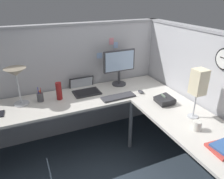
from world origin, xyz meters
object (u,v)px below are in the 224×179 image
object	(u,v)px
computer_mouse	(141,92)
keyboard	(118,97)
desk_lamp_paper	(199,83)
office_phone	(165,100)
monitor	(119,65)
cell_phone	(1,114)
laptop	(84,89)
thermos_flask	(59,91)
pen_cup	(40,97)
desk_lamp_dome	(16,75)
coffee_mug	(197,126)

from	to	relation	value
computer_mouse	keyboard	bearing A→B (deg)	-178.81
keyboard	desk_lamp_paper	size ratio (longest dim) A/B	0.81
keyboard	office_phone	world-z (taller)	office_phone
monitor	cell_phone	distance (m)	1.57
laptop	monitor	bearing A→B (deg)	-0.57
keyboard	desk_lamp_paper	bearing A→B (deg)	-55.73
desk_lamp_paper	office_phone	bearing A→B (deg)	103.55
keyboard	thermos_flask	world-z (taller)	thermos_flask
keyboard	pen_cup	bearing A→B (deg)	160.13
office_phone	monitor	bearing A→B (deg)	108.75
desk_lamp_dome	coffee_mug	bearing A→B (deg)	-39.26
computer_mouse	cell_phone	distance (m)	1.67
cell_phone	desk_lamp_paper	bearing A→B (deg)	-21.59
monitor	coffee_mug	distance (m)	1.34
pen_cup	thermos_flask	bearing A→B (deg)	-9.77
cell_phone	thermos_flask	world-z (taller)	thermos_flask
pen_cup	office_phone	xyz separation A→B (m)	(1.34, -0.65, -0.02)
laptop	keyboard	distance (m)	0.50
laptop	thermos_flask	bearing A→B (deg)	-160.49
monitor	computer_mouse	distance (m)	0.48
computer_mouse	cell_phone	xyz separation A→B (m)	(-1.67, 0.14, -0.01)
monitor	laptop	xyz separation A→B (m)	(-0.51, 0.01, -0.27)
office_phone	pen_cup	bearing A→B (deg)	154.13
desk_lamp_paper	keyboard	bearing A→B (deg)	126.01
pen_cup	thermos_flask	world-z (taller)	thermos_flask
computer_mouse	monitor	bearing A→B (deg)	110.55
desk_lamp_paper	desk_lamp_dome	bearing A→B (deg)	147.88
computer_mouse	desk_lamp_paper	xyz separation A→B (m)	(0.20, -0.73, 0.37)
keyboard	office_phone	distance (m)	0.56
laptop	pen_cup	world-z (taller)	pen_cup
pen_cup	coffee_mug	size ratio (longest dim) A/B	1.88
monitor	office_phone	xyz separation A→B (m)	(0.25, -0.73, -0.26)
laptop	coffee_mug	world-z (taller)	laptop
computer_mouse	desk_lamp_paper	distance (m)	0.84
desk_lamp_dome	coffee_mug	xyz separation A→B (m)	(1.51, -1.23, -0.32)
cell_phone	office_phone	world-z (taller)	office_phone
coffee_mug	pen_cup	bearing A→B (deg)	136.59
monitor	cell_phone	world-z (taller)	monitor
desk_lamp_paper	pen_cup	bearing A→B (deg)	144.43
laptop	office_phone	xyz separation A→B (m)	(0.76, -0.74, 0.01)
keyboard	coffee_mug	xyz separation A→B (m)	(0.39, -0.93, 0.04)
laptop	coffee_mug	bearing A→B (deg)	-61.46
desk_lamp_dome	office_phone	distance (m)	1.72
keyboard	desk_lamp_dome	xyz separation A→B (m)	(-1.12, 0.31, 0.35)
monitor	office_phone	bearing A→B (deg)	-71.25
thermos_flask	pen_cup	bearing A→B (deg)	170.23
laptop	cell_phone	world-z (taller)	laptop
monitor	thermos_flask	size ratio (longest dim) A/B	2.27
thermos_flask	coffee_mug	size ratio (longest dim) A/B	2.29
monitor	thermos_flask	bearing A→B (deg)	-172.04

